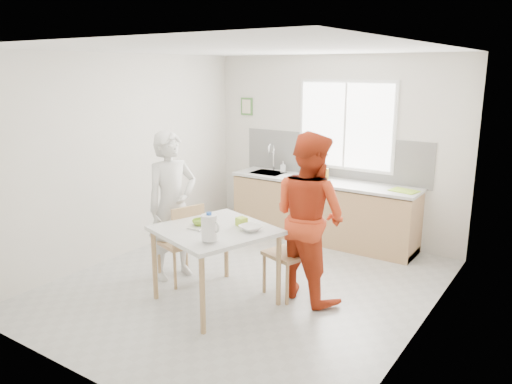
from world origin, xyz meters
TOP-DOWN VIEW (x-y plane):
  - ground at (0.00, 0.00)m, footprint 4.50×4.50m
  - room_shell at (0.00, 0.00)m, footprint 4.50×4.50m
  - window at (0.20, 2.23)m, footprint 1.50×0.06m
  - backsplash at (0.00, 2.24)m, footprint 3.00×0.02m
  - picture_frame at (-1.55, 2.23)m, footprint 0.22×0.03m
  - kitchen_counter at (-0.00, 1.95)m, footprint 2.84×0.64m
  - dining_table at (-0.03, -0.54)m, footprint 1.38×1.38m
  - chair_left at (-0.68, -0.34)m, footprint 0.56×0.56m
  - chair_far at (0.55, 0.14)m, footprint 0.57×0.57m
  - person_white at (-0.90, -0.27)m, footprint 0.61×0.75m
  - person_red at (0.73, 0.16)m, footprint 1.07×0.94m
  - bowl_green at (-0.24, -0.53)m, footprint 0.23×0.23m
  - bowl_white at (0.33, -0.39)m, footprint 0.29×0.29m
  - milk_jug at (0.20, -0.90)m, footprint 0.22×0.16m
  - green_box at (0.15, -0.30)m, footprint 0.13×0.13m
  - spoon at (-0.17, -0.73)m, footprint 0.16×0.02m
  - cutting_board at (1.21, 1.92)m, footprint 0.39×0.32m
  - wine_bottle_a at (-0.06, 2.07)m, footprint 0.07×0.07m
  - wine_bottle_b at (-0.20, 2.06)m, footprint 0.07×0.07m
  - jar_amber at (0.03, 2.01)m, footprint 0.06×0.06m
  - soap_bottle at (-0.77, 2.11)m, footprint 0.10×0.10m

SIDE VIEW (x-z plane):
  - ground at x=0.00m, z-range 0.00..0.00m
  - kitchen_counter at x=0.00m, z-range -0.27..1.10m
  - chair_left at x=-0.68m, z-range 0.05..1.02m
  - chair_far at x=0.55m, z-range 0.05..1.03m
  - dining_table at x=-0.03m, z-range 0.34..1.18m
  - spoon at x=-0.17m, z-range 0.85..0.86m
  - bowl_white at x=0.33m, z-range 0.85..0.90m
  - bowl_green at x=-0.24m, z-range 0.85..0.90m
  - green_box at x=0.15m, z-range 0.85..0.94m
  - person_white at x=-0.90m, z-range 0.00..1.80m
  - cutting_board at x=1.21m, z-range 0.92..0.93m
  - person_red at x=0.73m, z-range 0.00..1.86m
  - milk_jug at x=0.20m, z-range 0.86..1.14m
  - jar_amber at x=0.03m, z-range 0.92..1.08m
  - soap_bottle at x=-0.77m, z-range 0.92..1.09m
  - wine_bottle_b at x=-0.20m, z-range 0.92..1.22m
  - wine_bottle_a at x=-0.06m, z-range 0.92..1.24m
  - backsplash at x=0.00m, z-range 0.90..1.55m
  - room_shell at x=0.00m, z-range -0.61..3.89m
  - window at x=0.20m, z-range 1.05..2.35m
  - picture_frame at x=-1.55m, z-range 1.76..2.04m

